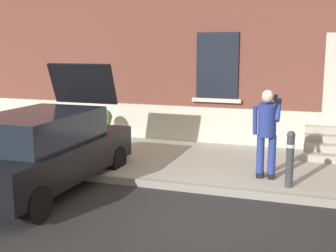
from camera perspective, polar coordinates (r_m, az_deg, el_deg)
name	(u,v)px	position (r m, az deg, el deg)	size (l,w,h in m)	color
ground_plane	(197,212)	(7.31, 3.80, -11.14)	(80.00, 80.00, 0.00)	#232326
sidewalk	(229,164)	(9.89, 8.04, -5.02)	(24.00, 3.60, 0.15)	#99968E
curb_edge	(210,190)	(8.15, 5.54, -8.33)	(24.00, 0.12, 0.15)	gray
building_facade	(251,6)	(12.04, 10.84, 15.16)	(24.00, 1.52, 7.50)	brown
hatchback_car_black	(44,149)	(8.44, -15.95, -2.92)	(1.81, 4.08, 2.34)	black
bollard_near_person	(290,157)	(8.18, 15.71, -3.94)	(0.15, 0.15, 1.04)	#333338
person_on_phone	(267,128)	(8.48, 12.84, -0.31)	(0.51, 0.51, 1.74)	navy
planter_terracotta	(46,119)	(13.26, -15.69, 0.95)	(0.44, 0.44, 0.86)	#B25B38
planter_cream	(105,124)	(12.00, -8.33, 0.28)	(0.44, 0.44, 0.86)	beige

